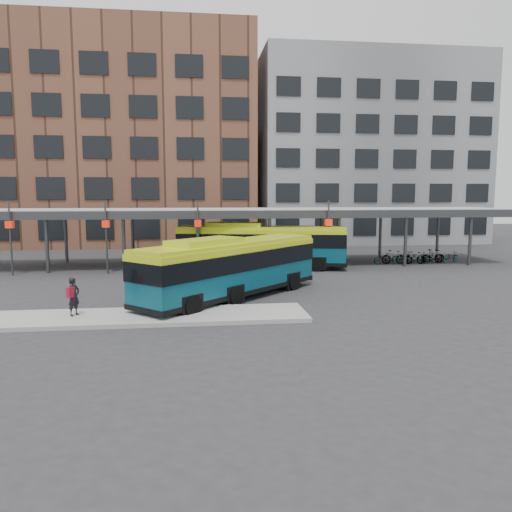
{
  "coord_description": "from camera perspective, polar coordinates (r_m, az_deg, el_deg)",
  "views": [
    {
      "loc": [
        -3.24,
        -23.98,
        5.2
      ],
      "look_at": [
        0.16,
        3.47,
        1.8
      ],
      "focal_mm": 35.0,
      "sensor_mm": 36.0,
      "label": 1
    }
  ],
  "objects": [
    {
      "name": "ground",
      "position": [
        24.75,
        0.61,
        -5.12
      ],
      "size": [
        120.0,
        120.0,
        0.0
      ],
      "primitive_type": "plane",
      "color": "#28282B",
      "rests_on": "ground"
    },
    {
      "name": "boarding_island",
      "position": [
        21.71,
        -12.94,
        -6.79
      ],
      "size": [
        14.0,
        3.0,
        0.18
      ],
      "primitive_type": "cube",
      "color": "gray",
      "rests_on": "ground"
    },
    {
      "name": "canopy",
      "position": [
        37.0,
        -2.14,
        5.0
      ],
      "size": [
        40.0,
        6.53,
        4.8
      ],
      "color": "#999B9E",
      "rests_on": "ground"
    },
    {
      "name": "building_brick",
      "position": [
        56.68,
        -14.23,
        12.68
      ],
      "size": [
        26.0,
        14.0,
        22.0
      ],
      "primitive_type": "cube",
      "color": "brown",
      "rests_on": "ground"
    },
    {
      "name": "building_grey",
      "position": [
        59.38,
        12.11,
        11.5
      ],
      "size": [
        24.0,
        14.0,
        20.0
      ],
      "primitive_type": "cube",
      "color": "slate",
      "rests_on": "ground"
    },
    {
      "name": "bus_front",
      "position": [
        24.95,
        -2.81,
        -1.2
      ],
      "size": [
        9.79,
        9.84,
        3.16
      ],
      "rotation": [
        0.0,
        0.0,
        0.79
      ],
      "color": "#074051",
      "rests_on": "ground"
    },
    {
      "name": "bus_rear",
      "position": [
        35.42,
        0.55,
        1.33
      ],
      "size": [
        12.05,
        5.01,
        3.25
      ],
      "rotation": [
        0.0,
        0.0,
        -0.22
      ],
      "color": "#074051",
      "rests_on": "ground"
    },
    {
      "name": "pedestrian",
      "position": [
        22.18,
        -20.12,
        -4.35
      ],
      "size": [
        0.64,
        0.7,
        1.61
      ],
      "rotation": [
        0.0,
        0.0,
        1.02
      ],
      "color": "black",
      "rests_on": "boarding_island"
    },
    {
      "name": "bike_rack",
      "position": [
        39.97,
        17.94,
        -0.12
      ],
      "size": [
        7.24,
        1.28,
        1.06
      ],
      "color": "slate",
      "rests_on": "ground"
    }
  ]
}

